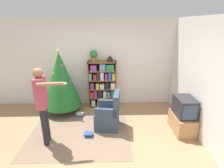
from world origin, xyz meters
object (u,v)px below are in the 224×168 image
at_px(armchair, 109,115).
at_px(standing_person, 42,101).
at_px(potted_plant, 94,55).
at_px(table_lamp, 110,58).
at_px(christmas_tree, 61,80).
at_px(television, 185,107).
at_px(bookshelf, 103,84).

relative_size(armchair, standing_person, 0.55).
height_order(potted_plant, table_lamp, potted_plant).
relative_size(christmas_tree, armchair, 1.97).
height_order(christmas_tree, standing_person, christmas_tree).
relative_size(television, armchair, 0.63).
bearing_deg(christmas_tree, armchair, -32.48).
bearing_deg(bookshelf, christmas_tree, -162.05).
height_order(television, armchair, armchair).
distance_m(television, armchair, 1.78).
relative_size(bookshelf, potted_plant, 4.27).
xyz_separation_m(television, potted_plant, (-2.15, 1.42, 0.96)).
distance_m(standing_person, table_lamp, 2.30).
xyz_separation_m(standing_person, potted_plant, (0.91, 1.76, 0.61)).
distance_m(potted_plant, table_lamp, 0.47).
distance_m(television, table_lamp, 2.37).
bearing_deg(potted_plant, standing_person, -117.39).
bearing_deg(table_lamp, armchair, -92.43).
xyz_separation_m(bookshelf, television, (1.91, -1.41, -0.07)).
xyz_separation_m(bookshelf, armchair, (0.17, -1.20, -0.39)).
relative_size(television, potted_plant, 1.75).
distance_m(bookshelf, table_lamp, 0.83).
relative_size(standing_person, table_lamp, 8.31).
height_order(television, potted_plant, potted_plant).
relative_size(television, christmas_tree, 0.32).
bearing_deg(table_lamp, bookshelf, -177.61).
relative_size(potted_plant, table_lamp, 1.65).
bearing_deg(bookshelf, television, -36.49).
height_order(bookshelf, armchair, bookshelf).
height_order(television, christmas_tree, christmas_tree).
relative_size(television, table_lamp, 2.88).
height_order(christmas_tree, armchair, christmas_tree).
height_order(television, table_lamp, table_lamp).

